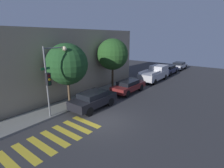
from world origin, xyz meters
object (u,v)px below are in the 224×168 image
(sedan_middle, at_px, (128,86))
(tree_midblock, at_px, (113,54))
(sedan_tail_of_row, at_px, (179,65))
(pickup_truck, at_px, (155,73))
(tree_near_corner, at_px, (67,64))
(sedan_near_corner, at_px, (93,99))
(sedan_far_end, at_px, (169,69))
(traffic_light_pole, at_px, (52,72))

(sedan_middle, xyz_separation_m, tree_midblock, (0.22, 2.36, 3.24))
(sedan_middle, height_order, sedan_tail_of_row, sedan_middle)
(pickup_truck, relative_size, sedan_tail_of_row, 1.28)
(tree_near_corner, relative_size, tree_midblock, 0.95)
(sedan_near_corner, xyz_separation_m, sedan_far_end, (17.61, -0.00, -0.02))
(sedan_middle, distance_m, sedan_tail_of_row, 17.37)
(pickup_truck, relative_size, sedan_far_end, 1.31)
(pickup_truck, xyz_separation_m, tree_near_corner, (-13.01, 2.36, 2.68))
(tree_near_corner, bearing_deg, sedan_near_corner, -74.86)
(traffic_light_pole, xyz_separation_m, tree_near_corner, (2.26, 1.09, 0.20))
(traffic_light_pole, height_order, pickup_truck, traffic_light_pole)
(sedan_near_corner, distance_m, sedan_middle, 5.56)
(sedan_near_corner, xyz_separation_m, tree_midblock, (5.77, 2.36, 3.18))
(sedan_middle, relative_size, pickup_truck, 0.81)
(traffic_light_pole, distance_m, sedan_middle, 8.97)
(sedan_far_end, distance_m, tree_midblock, 12.49)
(sedan_tail_of_row, bearing_deg, tree_near_corner, 174.27)
(tree_midblock, bearing_deg, sedan_tail_of_row, -7.85)
(traffic_light_pole, distance_m, tree_midblock, 8.76)
(tree_near_corner, height_order, tree_midblock, tree_midblock)
(tree_midblock, bearing_deg, pickup_truck, -19.71)
(sedan_near_corner, bearing_deg, sedan_tail_of_row, -0.00)
(tree_near_corner, bearing_deg, sedan_tail_of_row, -5.73)
(sedan_middle, relative_size, sedan_tail_of_row, 1.04)
(sedan_tail_of_row, bearing_deg, tree_midblock, 172.15)
(sedan_tail_of_row, xyz_separation_m, tree_midblock, (-17.15, 2.36, 3.25))
(tree_near_corner, distance_m, tree_midblock, 6.42)
(traffic_light_pole, distance_m, pickup_truck, 15.53)
(sedan_middle, relative_size, tree_near_corner, 0.84)
(sedan_near_corner, xyz_separation_m, sedan_tail_of_row, (22.92, -0.00, -0.07))
(sedan_tail_of_row, height_order, tree_midblock, tree_midblock)
(pickup_truck, bearing_deg, tree_midblock, 160.29)
(pickup_truck, distance_m, sedan_far_end, 5.24)
(sedan_middle, distance_m, tree_near_corner, 7.25)
(sedan_near_corner, bearing_deg, tree_midblock, 22.27)
(sedan_middle, distance_m, sedan_far_end, 12.06)
(sedan_near_corner, relative_size, sedan_tail_of_row, 0.97)
(sedan_near_corner, distance_m, tree_midblock, 7.00)
(sedan_far_end, xyz_separation_m, tree_midblock, (-11.84, 2.36, 3.21))
(sedan_near_corner, bearing_deg, traffic_light_pole, 156.37)
(sedan_far_end, height_order, tree_near_corner, tree_near_corner)
(sedan_middle, xyz_separation_m, pickup_truck, (6.82, -0.00, 0.24))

